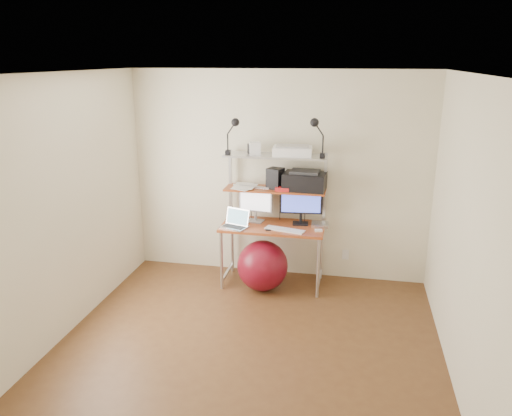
{
  "coord_description": "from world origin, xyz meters",
  "views": [
    {
      "loc": [
        0.88,
        -4.01,
        2.62
      ],
      "look_at": [
        -0.14,
        1.15,
        1.03
      ],
      "focal_mm": 35.0,
      "sensor_mm": 36.0,
      "label": 1
    }
  ],
  "objects": [
    {
      "name": "nas_cube",
      "position": [
        -0.0,
        1.58,
        1.27
      ],
      "size": [
        0.21,
        0.21,
        0.24
      ],
      "primitive_type": "cube",
      "rotation": [
        0.0,
        0.0,
        -0.35
      ],
      "color": "black",
      "rests_on": "mid_shelf"
    },
    {
      "name": "monitor_silver",
      "position": [
        -0.23,
        1.55,
        0.99
      ],
      "size": [
        0.42,
        0.17,
        0.46
      ],
      "rotation": [
        0.0,
        0.0,
        -0.14
      ],
      "color": "#A9AAAE",
      "rests_on": "desktop"
    },
    {
      "name": "room",
      "position": [
        0.0,
        0.0,
        1.25
      ],
      "size": [
        3.6,
        3.6,
        3.6
      ],
      "color": "brown",
      "rests_on": "ground"
    },
    {
      "name": "wall_outlet",
      "position": [
        0.85,
        1.79,
        0.3
      ],
      "size": [
        0.08,
        0.01,
        0.12
      ],
      "primitive_type": "cube",
      "color": "white",
      "rests_on": "room"
    },
    {
      "name": "printer",
      "position": [
        0.34,
        1.59,
        1.26
      ],
      "size": [
        0.5,
        0.36,
        0.23
      ],
      "rotation": [
        0.0,
        0.0,
        -0.07
      ],
      "color": "black",
      "rests_on": "mid_shelf"
    },
    {
      "name": "mouse",
      "position": [
        0.54,
        1.33,
        0.75
      ],
      "size": [
        0.09,
        0.07,
        0.02
      ],
      "primitive_type": "cube",
      "rotation": [
        0.0,
        0.0,
        0.21
      ],
      "color": "white",
      "rests_on": "desktop"
    },
    {
      "name": "mac_mini",
      "position": [
        0.54,
        1.52,
        0.76
      ],
      "size": [
        0.21,
        0.21,
        0.04
      ],
      "primitive_type": "cube",
      "rotation": [
        0.0,
        0.0,
        0.07
      ],
      "color": "silver",
      "rests_on": "desktop"
    },
    {
      "name": "clip_lamp_right",
      "position": [
        0.46,
        1.48,
        1.87
      ],
      "size": [
        0.17,
        0.1,
        0.44
      ],
      "color": "black",
      "rests_on": "top_shelf"
    },
    {
      "name": "paper_stack",
      "position": [
        -0.37,
        1.57,
        1.16
      ],
      "size": [
        0.34,
        0.41,
        0.02
      ],
      "color": "white",
      "rests_on": "mid_shelf"
    },
    {
      "name": "exercise_ball",
      "position": [
        -0.09,
        1.27,
        0.3
      ],
      "size": [
        0.59,
        0.59,
        0.59
      ],
      "primitive_type": "sphere",
      "color": "maroon",
      "rests_on": "floor"
    },
    {
      "name": "computer_desk",
      "position": [
        0.0,
        1.5,
        0.96
      ],
      "size": [
        1.2,
        0.6,
        1.57
      ],
      "color": "#AA4C21",
      "rests_on": "ground"
    },
    {
      "name": "box_grey",
      "position": [
        -0.29,
        1.63,
        1.6
      ],
      "size": [
        0.13,
        0.13,
        0.1
      ],
      "primitive_type": "cube",
      "rotation": [
        0.0,
        0.0,
        0.29
      ],
      "color": "#2D2D30",
      "rests_on": "top_shelf"
    },
    {
      "name": "keyboard",
      "position": [
        0.16,
        1.29,
        0.75
      ],
      "size": [
        0.47,
        0.24,
        0.01
      ],
      "primitive_type": "cube",
      "rotation": [
        0.0,
        0.0,
        -0.24
      ],
      "color": "white",
      "rests_on": "desktop"
    },
    {
      "name": "red_box",
      "position": [
        0.1,
        1.48,
        1.17
      ],
      "size": [
        0.16,
        0.11,
        0.04
      ],
      "primitive_type": "cube",
      "rotation": [
        0.0,
        0.0,
        0.01
      ],
      "color": "red",
      "rests_on": "mid_shelf"
    },
    {
      "name": "box_white",
      "position": [
        -0.24,
        1.55,
        1.62
      ],
      "size": [
        0.15,
        0.13,
        0.14
      ],
      "primitive_type": "cube",
      "rotation": [
        0.0,
        0.0,
        0.29
      ],
      "color": "white",
      "rests_on": "top_shelf"
    },
    {
      "name": "laptop",
      "position": [
        -0.41,
        1.31,
        0.78
      ],
      "size": [
        0.36,
        0.32,
        0.26
      ],
      "rotation": [
        0.0,
        0.0,
        -0.33
      ],
      "color": "silver",
      "rests_on": "desktop"
    },
    {
      "name": "phone",
      "position": [
        -0.03,
        1.29,
        0.74
      ],
      "size": [
        0.09,
        0.13,
        0.01
      ],
      "primitive_type": "cube",
      "rotation": [
        0.0,
        0.0,
        0.22
      ],
      "color": "black",
      "rests_on": "desktop"
    },
    {
      "name": "monitor_black",
      "position": [
        0.31,
        1.56,
        0.99
      ],
      "size": [
        0.5,
        0.16,
        0.5
      ],
      "rotation": [
        0.0,
        0.0,
        0.09
      ],
      "color": "black",
      "rests_on": "desktop"
    },
    {
      "name": "clip_lamp_left",
      "position": [
        -0.46,
        1.46,
        1.86
      ],
      "size": [
        0.17,
        0.09,
        0.42
      ],
      "color": "black",
      "rests_on": "top_shelf"
    },
    {
      "name": "scanner",
      "position": [
        0.19,
        1.58,
        1.61
      ],
      "size": [
        0.45,
        0.31,
        0.11
      ],
      "rotation": [
        0.0,
        0.0,
        0.06
      ],
      "color": "white",
      "rests_on": "top_shelf"
    }
  ]
}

